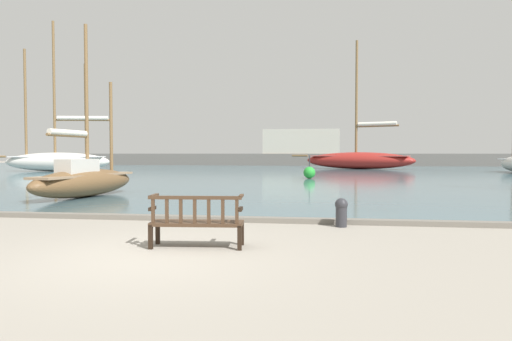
{
  "coord_description": "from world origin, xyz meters",
  "views": [
    {
      "loc": [
        2.74,
        -6.86,
        1.64
      ],
      "look_at": [
        0.29,
        10.0,
        1.0
      ],
      "focal_mm": 32.0,
      "sensor_mm": 36.0,
      "label": 1
    }
  ],
  "objects_px": {
    "sailboat_nearest_port": "(85,180)",
    "mooring_bollard": "(341,211)",
    "sailboat_far_port": "(58,158)",
    "channel_buoy": "(309,173)",
    "park_bench": "(197,221)",
    "sailboat_nearest_starboard": "(359,159)"
  },
  "relations": [
    {
      "from": "sailboat_far_port",
      "to": "channel_buoy",
      "type": "xyz_separation_m",
      "value": [
        22.0,
        -8.4,
        -0.75
      ]
    },
    {
      "from": "sailboat_far_port",
      "to": "sailboat_nearest_starboard",
      "type": "relative_size",
      "value": 1.02
    },
    {
      "from": "park_bench",
      "to": "mooring_bollard",
      "type": "xyz_separation_m",
      "value": [
        2.59,
        2.62,
        -0.11
      ]
    },
    {
      "from": "park_bench",
      "to": "mooring_bollard",
      "type": "height_order",
      "value": "park_bench"
    },
    {
      "from": "sailboat_nearest_starboard",
      "to": "channel_buoy",
      "type": "xyz_separation_m",
      "value": [
        -4.41,
        -18.05,
        -0.63
      ]
    },
    {
      "from": "sailboat_nearest_port",
      "to": "channel_buoy",
      "type": "xyz_separation_m",
      "value": [
        7.68,
        13.1,
        -0.25
      ]
    },
    {
      "from": "park_bench",
      "to": "mooring_bollard",
      "type": "bearing_deg",
      "value": 45.36
    },
    {
      "from": "sailboat_far_port",
      "to": "channel_buoy",
      "type": "bearing_deg",
      "value": -20.89
    },
    {
      "from": "sailboat_far_port",
      "to": "park_bench",
      "type": "bearing_deg",
      "value": -54.72
    },
    {
      "from": "park_bench",
      "to": "channel_buoy",
      "type": "height_order",
      "value": "channel_buoy"
    },
    {
      "from": "park_bench",
      "to": "channel_buoy",
      "type": "distance_m",
      "value": 20.79
    },
    {
      "from": "sailboat_nearest_port",
      "to": "mooring_bollard",
      "type": "relative_size",
      "value": 9.57
    },
    {
      "from": "sailboat_far_port",
      "to": "sailboat_nearest_starboard",
      "type": "bearing_deg",
      "value": 20.07
    },
    {
      "from": "sailboat_nearest_starboard",
      "to": "mooring_bollard",
      "type": "bearing_deg",
      "value": -95.06
    },
    {
      "from": "park_bench",
      "to": "channel_buoy",
      "type": "relative_size",
      "value": 1.14
    },
    {
      "from": "sailboat_nearest_starboard",
      "to": "channel_buoy",
      "type": "height_order",
      "value": "sailboat_nearest_starboard"
    },
    {
      "from": "sailboat_nearest_starboard",
      "to": "sailboat_far_port",
      "type": "bearing_deg",
      "value": -159.93
    },
    {
      "from": "channel_buoy",
      "to": "sailboat_nearest_port",
      "type": "bearing_deg",
      "value": -120.37
    },
    {
      "from": "sailboat_nearest_starboard",
      "to": "mooring_bollard",
      "type": "relative_size",
      "value": 19.71
    },
    {
      "from": "mooring_bollard",
      "to": "channel_buoy",
      "type": "distance_m",
      "value": 18.16
    },
    {
      "from": "sailboat_nearest_port",
      "to": "mooring_bollard",
      "type": "distance_m",
      "value": 10.21
    },
    {
      "from": "sailboat_nearest_starboard",
      "to": "channel_buoy",
      "type": "distance_m",
      "value": 18.59
    }
  ]
}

